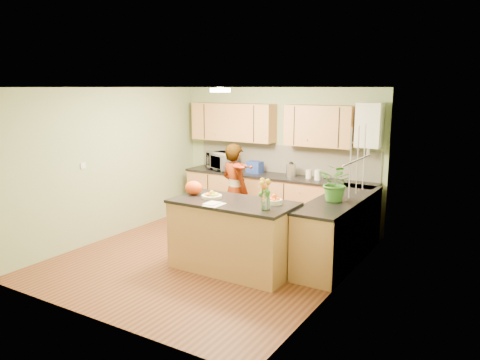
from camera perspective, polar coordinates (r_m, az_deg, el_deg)
The scene contains 28 objects.
floor at distance 7.14m, azimuth -3.61°, elevation -9.29°, with size 4.50×4.50×0.00m, color #542A18.
ceiling at distance 6.68m, azimuth -3.88°, elevation 11.21°, with size 4.00×4.50×0.02m, color silver.
wall_back at distance 8.71m, azimuth 4.78°, elevation 2.96°, with size 4.00×0.02×2.50m, color #9BAE7C.
wall_front at distance 5.17m, azimuth -18.21°, elevation -3.35°, with size 4.00×0.02×2.50m, color #9BAE7C.
wall_left at distance 8.10m, azimuth -15.42°, elevation 1.96°, with size 0.02×4.50×2.50m, color #9BAE7C.
wall_right at distance 5.91m, azimuth 12.38°, elevation -1.25°, with size 0.02×4.50×2.50m, color #9BAE7C.
back_counter at distance 8.55m, azimuth 4.39°, elevation -2.51°, with size 3.64×0.62×0.94m.
right_counter at distance 6.98m, azimuth 12.07°, elevation -5.93°, with size 0.62×2.24×0.94m.
splashback at distance 8.66m, azimuth 5.32°, elevation 2.56°, with size 3.60×0.02×0.52m, color beige.
upper_cabinets at distance 8.58m, azimuth 3.28°, elevation 6.88°, with size 3.20×0.34×0.70m.
boiler at distance 7.88m, azimuth 15.52°, elevation 6.44°, with size 0.40×0.30×0.86m.
window_right at distance 6.42m, azimuth 14.19°, elevation 2.38°, with size 0.01×1.30×1.05m.
light_switch at distance 7.69m, azimuth -18.60°, elevation 1.67°, with size 0.02×0.09×0.09m, color white.
ceiling_lamp at distance 6.93m, azimuth -2.42°, elevation 10.91°, with size 0.30×0.30×0.07m.
peninsula_island at distance 6.50m, azimuth -0.85°, elevation -6.77°, with size 1.71×0.87×0.98m.
fruit_dish at distance 6.55m, azimuth -3.46°, elevation -1.86°, with size 0.28×0.28×0.10m.
orange_bowl at distance 6.22m, azimuth 4.17°, elevation -2.46°, with size 0.22×0.22×0.13m.
flower_vase at distance 5.85m, azimuth 3.17°, elevation -0.62°, with size 0.26×0.26×0.49m.
orange_bag at distance 6.77m, azimuth -5.66°, elevation -0.94°, with size 0.26×0.22×0.20m, color #FB4D14.
papers at distance 6.18m, azimuth -3.14°, elevation -2.99°, with size 0.21×0.28×0.01m, color white.
violinist at distance 7.82m, azimuth -0.64°, elevation -1.34°, with size 0.58×0.38×1.59m, color tan.
violin at distance 7.44m, azimuth -0.23°, elevation 1.76°, with size 0.66×0.26×0.13m, color #510A05, non-canonical shape.
microwave at distance 8.98m, azimuth -2.17°, elevation 2.30°, with size 0.59×0.40×0.33m, color white.
blue_box at distance 8.66m, azimuth 1.82°, elevation 1.59°, with size 0.27×0.20×0.22m, color navy.
kettle at distance 8.33m, azimuth 6.24°, elevation 1.27°, with size 0.17×0.17×0.31m.
jar_cream at distance 8.20m, azimuth 8.38°, elevation 0.70°, with size 0.10×0.10×0.15m, color beige.
jar_white at distance 8.10m, azimuth 9.46°, elevation 0.61°, with size 0.11×0.11×0.18m, color white.
potted_plant at distance 6.59m, azimuth 11.67°, elevation -0.34°, with size 0.48×0.41×0.53m, color #377727.
Camera 1 is at (3.84, -5.47, 2.50)m, focal length 35.00 mm.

